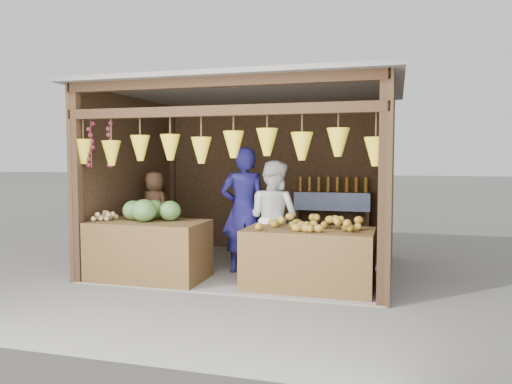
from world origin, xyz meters
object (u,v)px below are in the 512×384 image
Objects in this scene: counter_right at (309,259)px; woman_standing at (274,219)px; vendor_seated at (155,208)px; counter_left at (149,251)px; man_standing at (244,211)px.

woman_standing is at bearing 135.16° from counter_right.
vendor_seated is at bearing 159.39° from counter_right.
man_standing is at bearing 33.81° from counter_left.
counter_right is 0.89× the size of man_standing.
vendor_seated is at bearing 113.58° from counter_left.
man_standing is 1.12× the size of woman_standing.
woman_standing is at bearing 154.43° from man_standing.
counter_left is 1.42m from man_standing.
woman_standing is (-0.59, 0.59, 0.42)m from counter_right.
counter_right is 1.37× the size of vendor_seated.
counter_right is at bearing 2.92° from counter_left.
vendor_seated is (-2.62, 0.99, 0.47)m from counter_right.
counter_left is at bearing -177.08° from counter_right.
woman_standing reaches higher than counter_left.
counter_right is 2.84m from vendor_seated.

